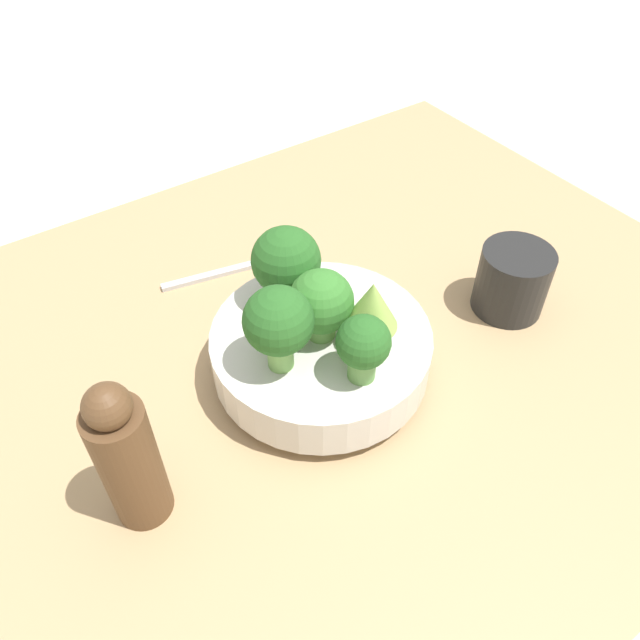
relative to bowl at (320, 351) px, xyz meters
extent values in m
plane|color=beige|center=(0.00, -0.03, -0.08)|extent=(6.00, 6.00, 0.00)
cube|color=tan|center=(0.00, -0.03, -0.06)|extent=(1.04, 0.78, 0.04)
cylinder|color=silver|center=(0.00, 0.00, -0.03)|extent=(0.10, 0.10, 0.01)
cylinder|color=silver|center=(0.00, 0.00, 0.00)|extent=(0.23, 0.23, 0.05)
cylinder|color=#6BA34C|center=(0.00, 0.00, 0.04)|extent=(0.03, 0.03, 0.02)
sphere|color=#387A2D|center=(0.00, 0.00, 0.07)|extent=(0.06, 0.06, 0.06)
cylinder|color=#609347|center=(0.00, 0.07, 0.04)|extent=(0.03, 0.03, 0.03)
sphere|color=#286023|center=(0.00, 0.07, 0.07)|extent=(0.05, 0.05, 0.05)
cylinder|color=#7AB256|center=(0.05, 0.01, 0.04)|extent=(0.03, 0.03, 0.04)
sphere|color=#286023|center=(0.05, 0.01, 0.08)|extent=(0.07, 0.07, 0.07)
cylinder|color=#7AB256|center=(0.00, -0.06, 0.04)|extent=(0.02, 0.02, 0.03)
sphere|color=#286023|center=(0.00, -0.06, 0.08)|extent=(0.07, 0.07, 0.07)
cylinder|color=#6BA34C|center=(-0.03, 0.04, 0.04)|extent=(0.03, 0.03, 0.03)
cone|color=#93B751|center=(-0.03, 0.04, 0.08)|extent=(0.05, 0.05, 0.05)
cylinder|color=black|center=(-0.24, 0.04, 0.00)|extent=(0.08, 0.08, 0.08)
cylinder|color=brown|center=(0.22, 0.04, 0.03)|extent=(0.05, 0.05, 0.14)
sphere|color=brown|center=(0.22, 0.04, 0.11)|extent=(0.04, 0.04, 0.04)
cube|color=silver|center=(0.00, -0.20, -0.03)|extent=(0.17, 0.05, 0.01)
camera|label=1|loc=(0.25, 0.36, 0.48)|focal=35.00mm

